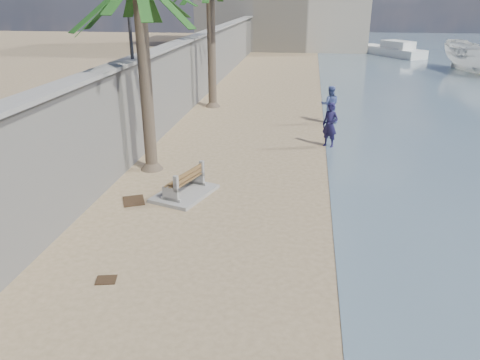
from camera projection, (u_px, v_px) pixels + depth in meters
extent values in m
cube|color=gray|center=(187.00, 75.00, 24.73)|extent=(0.45, 70.00, 3.50)
cube|color=gray|center=(186.00, 40.00, 24.06)|extent=(0.80, 70.00, 0.12)
cube|color=gray|center=(185.00, 193.00, 14.42)|extent=(1.92, 2.32, 0.11)
cylinder|color=brown|center=(145.00, 80.00, 15.40)|extent=(0.42, 0.42, 6.26)
cylinder|color=brown|center=(211.00, 41.00, 24.38)|extent=(0.44, 0.44, 6.95)
imported|color=#1A163D|center=(330.00, 122.00, 18.62)|extent=(0.90, 0.81, 2.06)
imported|color=#4A5A9A|center=(330.00, 103.00, 22.13)|extent=(0.98, 0.78, 1.96)
imported|color=silver|center=(479.00, 56.00, 35.81)|extent=(3.63, 3.69, 3.41)
cube|color=#382616|center=(134.00, 201.00, 14.00)|extent=(0.87, 0.94, 0.03)
cube|color=#382616|center=(106.00, 280.00, 10.14)|extent=(0.49, 0.43, 0.03)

